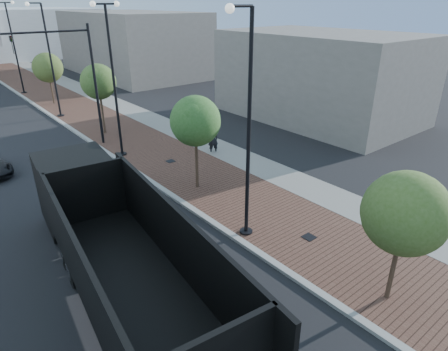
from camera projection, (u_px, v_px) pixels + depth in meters
sidewalk at (70, 99)px, 39.55m from camera, size 7.00×140.00×0.12m
concrete_strip at (96, 95)px, 41.10m from camera, size 2.40×140.00×0.13m
curb at (34, 104)px, 37.52m from camera, size 0.30×140.00×0.14m
dump_truck at (99, 230)px, 14.10m from camera, size 4.51×14.21×3.89m
white_sedan at (96, 182)px, 20.13m from camera, size 2.31×4.20×1.31m
pedestrian at (213, 139)px, 25.29m from camera, size 0.82×0.66×1.96m
streetlight_1 at (246, 140)px, 14.91m from camera, size 1.44×0.56×9.21m
streetlight_2 at (114, 82)px, 23.23m from camera, size 1.72×0.56×9.28m
streetlight_3 at (51, 66)px, 31.81m from camera, size 1.44×0.56×9.21m
streetlight_4 at (14, 48)px, 40.13m from camera, size 1.72×0.56×9.28m
traffic_mast at (80, 74)px, 24.76m from camera, size 5.09×0.20×8.00m
tree_0 at (405, 213)px, 11.78m from camera, size 2.65×2.65×4.70m
tree_1 at (196, 121)px, 19.36m from camera, size 2.59×2.57×5.06m
tree_2 at (99, 82)px, 27.73m from camera, size 2.56×2.54×5.24m
tree_3 at (48, 68)px, 36.36m from camera, size 2.76×2.76×4.90m
commercial_block_ne at (132, 43)px, 52.17m from camera, size 12.00×22.00×8.00m
commercial_block_e at (320, 76)px, 32.41m from camera, size 10.00×16.00×7.00m
utility_cover_1 at (309, 237)px, 16.35m from camera, size 0.50×0.50×0.02m
utility_cover_2 at (170, 161)px, 24.10m from camera, size 0.50×0.50×0.02m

